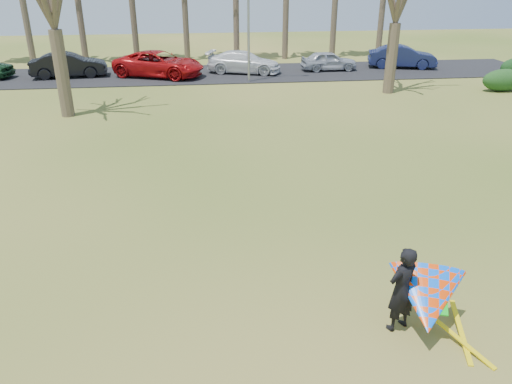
{
  "coord_description": "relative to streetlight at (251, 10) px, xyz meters",
  "views": [
    {
      "loc": [
        -1.57,
        -10.68,
        6.84
      ],
      "look_at": [
        0.0,
        2.0,
        1.1
      ],
      "focal_mm": 35.0,
      "sensor_mm": 36.0,
      "label": 1
    }
  ],
  "objects": [
    {
      "name": "car_5",
      "position": [
        11.68,
        3.53,
        -3.6
      ],
      "size": [
        5.19,
        2.93,
        1.62
      ],
      "primitive_type": "imported",
      "rotation": [
        0.0,
        0.0,
        1.31
      ],
      "color": "#171E45",
      "rests_on": "parking_strip"
    },
    {
      "name": "car_4",
      "position": [
        6.02,
        3.18,
        -3.72
      ],
      "size": [
        4.04,
        1.72,
        1.36
      ],
      "primitive_type": "imported",
      "rotation": [
        0.0,
        0.0,
        1.6
      ],
      "color": "#A5AAB3",
      "rests_on": "parking_strip"
    },
    {
      "name": "hedge_near",
      "position": [
        14.88,
        -4.47,
        -3.8
      ],
      "size": [
        2.67,
        1.21,
        1.34
      ],
      "primitive_type": "ellipsoid",
      "color": "#173C15",
      "rests_on": "ground"
    },
    {
      "name": "streetlight",
      "position": [
        0.0,
        0.0,
        0.0
      ],
      "size": [
        2.28,
        0.18,
        8.0
      ],
      "color": "gray",
      "rests_on": "ground"
    },
    {
      "name": "car_3",
      "position": [
        -0.18,
        2.98,
        -3.66
      ],
      "size": [
        5.56,
        3.57,
        1.5
      ],
      "primitive_type": "imported",
      "rotation": [
        0.0,
        0.0,
        1.26
      ],
      "color": "silver",
      "rests_on": "parking_strip"
    },
    {
      "name": "ground",
      "position": [
        -2.16,
        -22.0,
        -4.46
      ],
      "size": [
        100.0,
        100.0,
        0.0
      ],
      "primitive_type": "plane",
      "color": "#2E5813",
      "rests_on": "ground"
    },
    {
      "name": "parking_strip",
      "position": [
        -2.16,
        3.0,
        -4.43
      ],
      "size": [
        46.0,
        7.0,
        0.06
      ],
      "primitive_type": "cube",
      "color": "black",
      "rests_on": "ground"
    },
    {
      "name": "car_2",
      "position": [
        -6.04,
        2.37,
        -3.55
      ],
      "size": [
        6.73,
        5.02,
        1.7
      ],
      "primitive_type": "imported",
      "rotation": [
        0.0,
        0.0,
        1.16
      ],
      "color": "#AD0D10",
      "rests_on": "parking_strip"
    },
    {
      "name": "kite_flyer",
      "position": [
        0.59,
        -24.98,
        -3.6
      ],
      "size": [
        2.13,
        2.39,
        2.05
      ],
      "color": "black",
      "rests_on": "ground"
    },
    {
      "name": "car_1",
      "position": [
        -12.12,
        2.94,
        -3.59
      ],
      "size": [
        5.12,
        2.27,
        1.63
      ],
      "primitive_type": "imported",
      "rotation": [
        0.0,
        0.0,
        1.68
      ],
      "color": "black",
      "rests_on": "parking_strip"
    }
  ]
}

